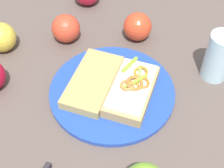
{
  "coord_description": "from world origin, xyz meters",
  "views": [
    {
      "loc": [
        -0.04,
        0.48,
        0.59
      ],
      "look_at": [
        0.0,
        0.0,
        0.03
      ],
      "focal_mm": 53.28,
      "sensor_mm": 36.0,
      "label": 1
    }
  ],
  "objects": [
    {
      "name": "apple_5",
      "position": [
        -0.05,
        -0.2,
        0.04
      ],
      "size": [
        0.09,
        0.09,
        0.07
      ],
      "primitive_type": "sphere",
      "rotation": [
        0.0,
        0.0,
        4.41
      ],
      "color": "red",
      "rests_on": "ground_plane"
    },
    {
      "name": "bread_slice_side",
      "position": [
        0.04,
        -0.01,
        0.02
      ],
      "size": [
        0.13,
        0.2,
        0.02
      ],
      "primitive_type": "cube",
      "rotation": [
        0.0,
        0.0,
        1.31
      ],
      "color": "tan",
      "rests_on": "plate"
    },
    {
      "name": "apple_0",
      "position": [
        0.29,
        -0.13,
        0.04
      ],
      "size": [
        0.11,
        0.11,
        0.07
      ],
      "primitive_type": "sphere",
      "rotation": [
        0.0,
        0.0,
        5.4
      ],
      "color": "gold",
      "rests_on": "ground_plane"
    },
    {
      "name": "plate",
      "position": [
        0.0,
        0.0,
        0.01
      ],
      "size": [
        0.29,
        0.29,
        0.01
      ],
      "primitive_type": "cylinder",
      "color": "#2345B0",
      "rests_on": "ground_plane"
    },
    {
      "name": "sandwich",
      "position": [
        -0.04,
        0.01,
        0.03
      ],
      "size": [
        0.13,
        0.18,
        0.05
      ],
      "rotation": [
        0.0,
        0.0,
        1.31
      ],
      "color": "tan",
      "rests_on": "plate"
    },
    {
      "name": "apple_4",
      "position": [
        0.13,
        -0.18,
        0.04
      ],
      "size": [
        0.1,
        0.1,
        0.07
      ],
      "primitive_type": "sphere",
      "rotation": [
        0.0,
        0.0,
        4.12
      ],
      "color": "red",
      "rests_on": "ground_plane"
    },
    {
      "name": "ground_plane",
      "position": [
        0.0,
        0.0,
        0.0
      ],
      "size": [
        2.0,
        2.0,
        0.0
      ],
      "primitive_type": "plane",
      "color": "brown",
      "rests_on": "ground"
    },
    {
      "name": "drinking_glass",
      "position": [
        -0.24,
        -0.07,
        0.06
      ],
      "size": [
        0.06,
        0.06,
        0.12
      ],
      "primitive_type": "cylinder",
      "color": "silver",
      "rests_on": "ground_plane"
    }
  ]
}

